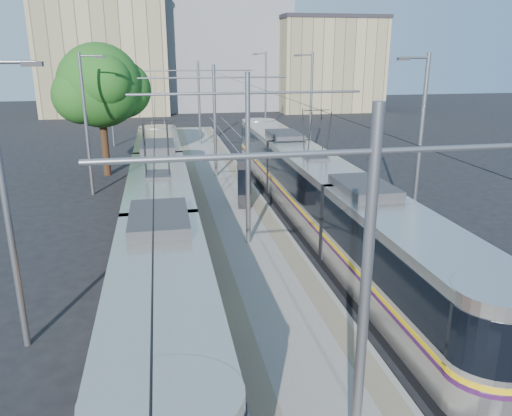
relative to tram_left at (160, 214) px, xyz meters
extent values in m
plane|color=black|center=(3.60, -8.28, -1.71)|extent=(160.00, 160.00, 0.00)
cube|color=gray|center=(3.60, 8.72, -1.56)|extent=(4.00, 50.00, 0.30)
cube|color=gray|center=(2.15, 8.72, -1.40)|extent=(0.70, 50.00, 0.01)
cube|color=gray|center=(5.05, 8.72, -1.40)|extent=(0.70, 50.00, 0.01)
cube|color=gray|center=(-0.72, 8.72, -1.69)|extent=(0.07, 70.00, 0.03)
cube|color=gray|center=(0.72, 8.72, -1.69)|extent=(0.07, 70.00, 0.03)
cube|color=gray|center=(6.48, 8.72, -1.69)|extent=(0.07, 70.00, 0.03)
cube|color=gray|center=(7.92, 8.72, -1.69)|extent=(0.07, 70.00, 0.03)
cube|color=black|center=(0.00, 0.00, -1.51)|extent=(2.30, 28.82, 0.40)
cube|color=#BBB7AB|center=(0.00, 0.00, 0.14)|extent=(2.40, 27.22, 2.90)
cube|color=black|center=(0.00, 0.00, 0.64)|extent=(2.43, 27.22, 1.30)
cube|color=#E5B10C|center=(0.00, 0.00, -0.26)|extent=(2.43, 27.22, 0.12)
cube|color=#A31209|center=(0.00, 0.00, -0.76)|extent=(2.42, 27.22, 1.10)
cube|color=#2D2D30|center=(0.00, 0.00, 1.74)|extent=(1.68, 3.00, 0.30)
cube|color=black|center=(7.20, 2.14, -1.51)|extent=(2.30, 28.74, 0.40)
cube|color=beige|center=(7.20, 2.14, 0.14)|extent=(2.40, 27.14, 2.90)
cube|color=black|center=(7.20, 2.14, 0.64)|extent=(2.43, 27.14, 1.30)
cube|color=#ECB60C|center=(7.20, 2.14, -0.26)|extent=(2.43, 27.14, 0.12)
cube|color=#3A1241|center=(7.20, 2.14, -0.41)|extent=(2.43, 27.14, 0.10)
cube|color=#2D2D30|center=(7.20, 2.14, 1.74)|extent=(1.68, 3.00, 0.30)
cylinder|color=slate|center=(3.60, -12.28, 2.09)|extent=(0.20, 0.20, 7.00)
cylinder|color=slate|center=(3.60, -12.28, 4.79)|extent=(9.20, 0.10, 0.10)
cylinder|color=slate|center=(3.60, -0.28, 2.09)|extent=(0.20, 0.20, 7.00)
cylinder|color=slate|center=(3.60, -0.28, 4.79)|extent=(9.20, 0.10, 0.10)
cylinder|color=slate|center=(3.60, 11.72, 2.09)|extent=(0.20, 0.20, 7.00)
cylinder|color=slate|center=(3.60, 11.72, 4.79)|extent=(9.20, 0.10, 0.10)
cylinder|color=slate|center=(3.60, 23.72, 2.09)|extent=(0.20, 0.20, 7.00)
cylinder|color=slate|center=(3.60, 23.72, 4.79)|extent=(9.20, 0.10, 0.10)
cylinder|color=black|center=(0.00, 8.72, 3.84)|extent=(0.02, 70.00, 0.02)
cylinder|color=black|center=(7.20, 8.72, 3.84)|extent=(0.02, 70.00, 0.02)
cylinder|color=slate|center=(-3.90, -6.28, 2.29)|extent=(0.18, 0.18, 8.00)
cube|color=#2D2D30|center=(-2.80, -6.28, 6.04)|extent=(0.50, 0.22, 0.12)
cylinder|color=slate|center=(-3.90, 9.72, 2.29)|extent=(0.18, 0.18, 8.00)
cube|color=#2D2D30|center=(-2.80, 9.72, 6.04)|extent=(0.50, 0.22, 0.12)
cylinder|color=slate|center=(-3.90, 25.72, 2.29)|extent=(0.18, 0.18, 8.00)
cube|color=#2D2D30|center=(-2.80, 25.72, 6.04)|extent=(0.50, 0.22, 0.12)
cylinder|color=slate|center=(11.10, -0.28, 2.29)|extent=(0.18, 0.18, 8.00)
cube|color=#2D2D30|center=(10.00, -0.28, 6.04)|extent=(0.50, 0.22, 0.12)
cylinder|color=slate|center=(11.10, 15.72, 2.29)|extent=(0.18, 0.18, 8.00)
cube|color=#2D2D30|center=(10.00, 15.72, 6.04)|extent=(0.50, 0.22, 0.12)
cylinder|color=slate|center=(11.10, 31.72, 2.29)|extent=(0.18, 0.18, 8.00)
cube|color=#2D2D30|center=(10.00, 31.72, 6.04)|extent=(0.50, 0.22, 0.12)
cube|color=black|center=(4.29, 4.85, -0.16)|extent=(0.79, 1.16, 2.50)
cube|color=black|center=(4.29, 4.85, 0.01)|extent=(0.84, 1.21, 1.30)
cylinder|color=#382314|center=(-3.50, 14.59, 0.08)|extent=(0.49, 0.49, 3.58)
sphere|color=#184012|center=(-3.50, 14.59, 4.22)|extent=(5.37, 5.37, 5.37)
sphere|color=#184012|center=(-2.15, 15.49, 3.89)|extent=(3.80, 3.80, 3.80)
cube|color=tan|center=(-6.40, 51.72, 5.66)|extent=(16.00, 12.00, 14.73)
cube|color=slate|center=(9.60, 55.72, 5.60)|extent=(18.00, 14.00, 14.61)
cube|color=#262328|center=(9.60, 55.72, 13.15)|extent=(18.36, 14.28, 0.50)
cube|color=tan|center=(23.60, 49.72, 4.35)|extent=(14.00, 10.00, 12.12)
cube|color=#262328|center=(23.60, 49.72, 10.66)|extent=(14.28, 10.20, 0.50)
camera|label=1|loc=(0.18, -19.76, 6.34)|focal=35.00mm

